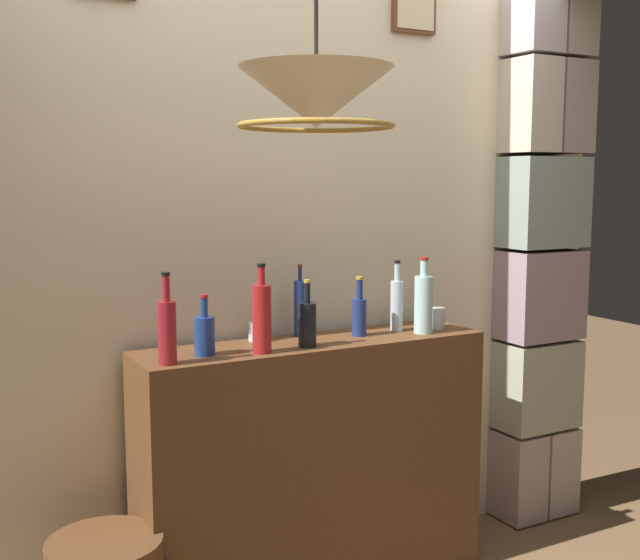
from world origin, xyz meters
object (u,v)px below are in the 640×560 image
object	(u,v)px
liquor_bottle_mezcal	(205,334)
liquor_bottle_whiskey	(300,307)
pendant_lamp	(316,100)
liquor_bottle_amaro	(423,303)
glass_tumbler_rocks	(436,318)
liquor_bottle_tequila	(359,314)
glass_tumbler_highball	(257,331)
liquor_bottle_port	(397,303)
liquor_bottle_brandy	(307,323)
liquor_bottle_scotch	(167,330)
liquor_bottle_gin	(262,317)

from	to	relation	value
liquor_bottle_mezcal	liquor_bottle_whiskey	bearing A→B (deg)	17.89
liquor_bottle_whiskey	pendant_lamp	bearing A→B (deg)	-113.97
liquor_bottle_amaro	glass_tumbler_rocks	size ratio (longest dim) A/B	3.52
liquor_bottle_tequila	glass_tumbler_highball	world-z (taller)	liquor_bottle_tequila
liquor_bottle_mezcal	liquor_bottle_amaro	bearing A→B (deg)	-2.45
glass_tumbler_highball	pendant_lamp	distance (m)	1.16
liquor_bottle_whiskey	liquor_bottle_amaro	world-z (taller)	liquor_bottle_amaro
liquor_bottle_port	glass_tumbler_rocks	xyz separation A→B (m)	(0.18, -0.04, -0.07)
liquor_bottle_brandy	liquor_bottle_mezcal	bearing A→B (deg)	173.57
liquor_bottle_brandy	liquor_bottle_whiskey	distance (m)	0.21
liquor_bottle_tequila	liquor_bottle_amaro	bearing A→B (deg)	-16.98
liquor_bottle_mezcal	liquor_bottle_tequila	world-z (taller)	liquor_bottle_tequila
liquor_bottle_scotch	glass_tumbler_highball	world-z (taller)	liquor_bottle_scotch
pendant_lamp	liquor_bottle_whiskey	bearing A→B (deg)	66.03
liquor_bottle_brandy	glass_tumbler_rocks	xyz separation A→B (m)	(0.65, 0.06, -0.05)
liquor_bottle_mezcal	liquor_bottle_amaro	world-z (taller)	liquor_bottle_amaro
liquor_bottle_amaro	pendant_lamp	distance (m)	1.27
liquor_bottle_port	pendant_lamp	distance (m)	1.28
liquor_bottle_port	glass_tumbler_highball	distance (m)	0.61
liquor_bottle_scotch	liquor_bottle_tequila	bearing A→B (deg)	7.32
liquor_bottle_scotch	liquor_bottle_gin	world-z (taller)	liquor_bottle_gin
liquor_bottle_mezcal	liquor_bottle_tequila	size ratio (longest dim) A/B	0.92
liquor_bottle_amaro	liquor_bottle_port	xyz separation A→B (m)	(-0.07, 0.09, -0.01)
liquor_bottle_tequila	liquor_bottle_gin	size ratio (longest dim) A/B	0.74
glass_tumbler_rocks	liquor_bottle_brandy	bearing A→B (deg)	-175.00
liquor_bottle_mezcal	liquor_bottle_gin	size ratio (longest dim) A/B	0.67
liquor_bottle_tequila	liquor_bottle_port	bearing A→B (deg)	4.01
liquor_bottle_whiskey	liquor_bottle_gin	distance (m)	0.34
liquor_bottle_gin	pendant_lamp	world-z (taller)	pendant_lamp
liquor_bottle_port	liquor_bottle_scotch	bearing A→B (deg)	-173.29
liquor_bottle_scotch	pendant_lamp	bearing A→B (deg)	-65.76
liquor_bottle_amaro	glass_tumbler_highball	distance (m)	0.70
liquor_bottle_mezcal	liquor_bottle_amaro	xyz separation A→B (m)	(0.94, -0.04, 0.05)
liquor_bottle_mezcal	pendant_lamp	xyz separation A→B (m)	(0.11, -0.66, 0.78)
liquor_bottle_scotch	liquor_bottle_amaro	size ratio (longest dim) A/B	1.01
liquor_bottle_whiskey	liquor_bottle_gin	world-z (taller)	liquor_bottle_gin
liquor_bottle_scotch	glass_tumbler_rocks	bearing A→B (deg)	3.83
liquor_bottle_amaro	liquor_bottle_brandy	bearing A→B (deg)	-179.54
liquor_bottle_brandy	liquor_bottle_amaro	distance (m)	0.55
liquor_bottle_scotch	liquor_bottle_amaro	xyz separation A→B (m)	(1.10, 0.03, 0.01)
liquor_bottle_mezcal	glass_tumbler_highball	bearing A→B (deg)	28.25
liquor_bottle_brandy	liquor_bottle_amaro	world-z (taller)	liquor_bottle_amaro
liquor_bottle_tequila	liquor_bottle_whiskey	distance (m)	0.24
liquor_bottle_mezcal	liquor_bottle_port	world-z (taller)	liquor_bottle_port
liquor_bottle_gin	liquor_bottle_port	size ratio (longest dim) A/B	1.11
glass_tumbler_highball	pendant_lamp	size ratio (longest dim) A/B	0.13
glass_tumbler_rocks	glass_tumbler_highball	distance (m)	0.79
liquor_bottle_brandy	pendant_lamp	size ratio (longest dim) A/B	0.44
liquor_bottle_mezcal	glass_tumbler_highball	world-z (taller)	liquor_bottle_mezcal
liquor_bottle_mezcal	liquor_bottle_scotch	world-z (taller)	liquor_bottle_scotch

